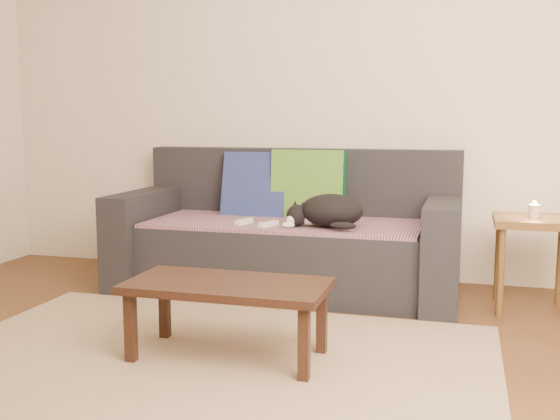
{
  "coord_description": "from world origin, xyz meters",
  "views": [
    {
      "loc": [
        1.06,
        -2.36,
        1.06
      ],
      "look_at": [
        0.05,
        1.2,
        0.55
      ],
      "focal_mm": 42.0,
      "sensor_mm": 36.0,
      "label": 1
    }
  ],
  "objects_px": {
    "cat": "(328,211)",
    "wii_remote_a": "(244,222)",
    "wii_remote_b": "(269,224)",
    "coffee_table": "(228,292)",
    "side_table": "(533,234)",
    "sofa": "(288,240)"
  },
  "relations": [
    {
      "from": "cat",
      "to": "wii_remote_b",
      "type": "relative_size",
      "value": 3.38
    },
    {
      "from": "sofa",
      "to": "cat",
      "type": "distance_m",
      "value": 0.45
    },
    {
      "from": "wii_remote_b",
      "to": "coffee_table",
      "type": "height_order",
      "value": "wii_remote_b"
    },
    {
      "from": "wii_remote_a",
      "to": "side_table",
      "type": "bearing_deg",
      "value": -70.26
    },
    {
      "from": "wii_remote_a",
      "to": "coffee_table",
      "type": "bearing_deg",
      "value": -150.01
    },
    {
      "from": "side_table",
      "to": "wii_remote_a",
      "type": "bearing_deg",
      "value": -175.14
    },
    {
      "from": "coffee_table",
      "to": "side_table",
      "type": "bearing_deg",
      "value": 40.77
    },
    {
      "from": "cat",
      "to": "wii_remote_b",
      "type": "bearing_deg",
      "value": -144.71
    },
    {
      "from": "cat",
      "to": "coffee_table",
      "type": "bearing_deg",
      "value": -78.2
    },
    {
      "from": "wii_remote_b",
      "to": "coffee_table",
      "type": "distance_m",
      "value": 1.01
    },
    {
      "from": "wii_remote_a",
      "to": "wii_remote_b",
      "type": "height_order",
      "value": "same"
    },
    {
      "from": "wii_remote_a",
      "to": "wii_remote_b",
      "type": "distance_m",
      "value": 0.17
    },
    {
      "from": "sofa",
      "to": "wii_remote_a",
      "type": "xyz_separation_m",
      "value": [
        -0.21,
        -0.26,
        0.15
      ]
    },
    {
      "from": "sofa",
      "to": "side_table",
      "type": "xyz_separation_m",
      "value": [
        1.43,
        -0.12,
        0.13
      ]
    },
    {
      "from": "sofa",
      "to": "cat",
      "type": "bearing_deg",
      "value": -37.88
    },
    {
      "from": "coffee_table",
      "to": "wii_remote_a",
      "type": "bearing_deg",
      "value": 105.11
    },
    {
      "from": "cat",
      "to": "wii_remote_a",
      "type": "xyz_separation_m",
      "value": [
        -0.51,
        -0.02,
        -0.08
      ]
    },
    {
      "from": "wii_remote_a",
      "to": "side_table",
      "type": "xyz_separation_m",
      "value": [
        1.64,
        0.14,
        -0.02
      ]
    },
    {
      "from": "cat",
      "to": "side_table",
      "type": "bearing_deg",
      "value": 29.98
    },
    {
      "from": "sofa",
      "to": "wii_remote_b",
      "type": "relative_size",
      "value": 14.0
    },
    {
      "from": "wii_remote_b",
      "to": "side_table",
      "type": "xyz_separation_m",
      "value": [
        1.47,
        0.18,
        -0.02
      ]
    },
    {
      "from": "sofa",
      "to": "cat",
      "type": "xyz_separation_m",
      "value": [
        0.3,
        -0.24,
        0.22
      ]
    }
  ]
}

